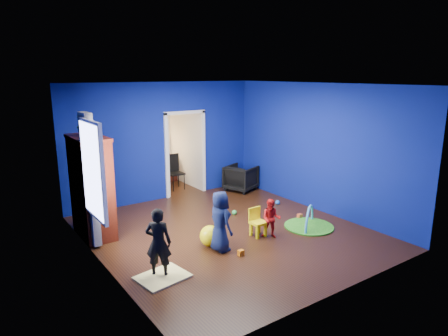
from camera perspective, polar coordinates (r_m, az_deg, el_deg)
floor at (r=8.08m, az=0.51°, el=-9.15°), size 5.00×5.50×0.01m
ceiling at (r=7.47m, az=0.56°, el=11.86°), size 5.00×5.50×0.01m
wall_back at (r=9.98m, az=-8.64°, el=3.73°), size 5.00×0.02×2.90m
wall_front at (r=5.70m, az=16.75°, el=-4.02°), size 5.00×0.02×2.90m
wall_left at (r=6.57m, az=-17.58°, el=-1.80°), size 0.02×5.50×2.90m
wall_right at (r=9.29m, az=13.25°, el=2.81°), size 0.02×5.50×2.90m
alcove at (r=11.05m, az=-7.83°, el=3.63°), size 1.00×1.75×2.50m
armchair at (r=10.78m, az=2.43°, el=-1.43°), size 0.97×0.96×0.69m
child_black at (r=6.34m, az=-9.36°, el=-10.45°), size 0.48×0.46×1.11m
child_navy at (r=7.11m, az=-0.55°, el=-7.62°), size 0.35×0.54×1.10m
toddler_red at (r=7.76m, az=6.75°, el=-7.20°), size 0.47×0.47×0.76m
vase at (r=7.55m, az=-18.36°, el=4.75°), size 0.21×0.21×0.19m
potted_plant at (r=8.03m, az=-19.50°, el=5.95°), size 0.25×0.25×0.41m
tv_armoire at (r=8.05m, az=-18.42°, el=-2.58°), size 0.58×1.14×1.96m
crt_tv at (r=8.05m, az=-18.17°, el=-2.27°), size 0.46×0.70×0.54m
yellow_blanket at (r=6.50m, az=-8.78°, el=-15.13°), size 0.83×0.71×0.03m
hopper_ball at (r=7.42m, az=-1.97°, el=-9.67°), size 0.39×0.39×0.39m
kid_chair at (r=7.86m, az=4.93°, el=-7.92°), size 0.28×0.28×0.50m
play_mat at (r=8.52m, az=12.03°, el=-8.16°), size 1.01×1.01×0.03m
toy_arch at (r=8.52m, az=12.04°, el=-8.12°), size 0.77×0.55×0.90m
window_left at (r=6.87m, az=-18.40°, el=-0.33°), size 0.03×0.95×1.55m
curtain at (r=7.49m, az=-18.60°, el=-1.62°), size 0.14×0.42×2.40m
doorway at (r=10.32m, az=-5.58°, el=1.88°), size 1.16×0.10×2.10m
study_desk at (r=11.78m, az=-9.10°, el=-0.15°), size 0.88×0.44×0.75m
desk_monitor at (r=11.77m, az=-9.46°, el=2.69°), size 0.40×0.05×0.32m
desk_lamp at (r=11.60m, az=-10.58°, el=2.39°), size 0.14×0.14×0.14m
folding_chair at (r=10.92m, az=-6.92°, el=-0.68°), size 0.40×0.40×0.92m
book_shelf at (r=11.61m, az=-9.64°, el=7.88°), size 0.88×0.24×0.04m
toy_0 at (r=8.95m, az=10.77°, el=-6.77°), size 0.10×0.08×0.10m
toy_1 at (r=9.78m, az=7.66°, el=-4.86°), size 0.11×0.11×0.11m
toy_2 at (r=7.11m, az=2.42°, el=-12.01°), size 0.10×0.08×0.10m
toy_3 at (r=9.02m, az=1.48°, el=-6.33°), size 0.11×0.11×0.11m
toy_4 at (r=8.98m, az=3.96°, el=-6.50°), size 0.10×0.08×0.10m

